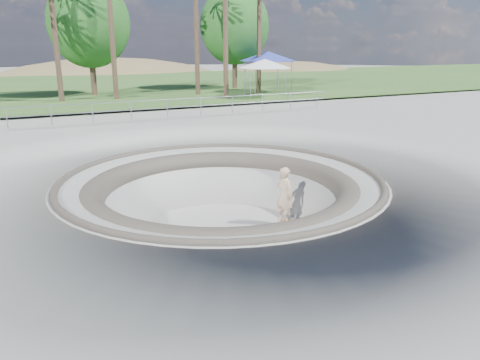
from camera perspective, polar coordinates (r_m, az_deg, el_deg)
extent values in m
plane|color=#A5A5A0|center=(14.85, -2.30, 0.14)|extent=(180.00, 180.00, 0.00)
torus|color=#A5A5A0|center=(15.52, -2.21, -6.97)|extent=(14.00, 14.00, 4.00)
cylinder|color=#A5A5A0|center=(15.50, -2.21, -6.80)|extent=(6.60, 6.60, 0.10)
torus|color=#554E44|center=(14.85, -2.30, 0.07)|extent=(10.24, 10.24, 0.24)
torus|color=#554E44|center=(14.98, -2.28, -1.51)|extent=(8.91, 8.91, 0.81)
cube|color=#356327|center=(47.58, -19.30, 10.68)|extent=(180.00, 36.00, 0.12)
ellipsoid|color=olive|center=(75.31, -15.21, 6.55)|extent=(61.60, 44.00, 28.60)
ellipsoid|color=olive|center=(77.34, 6.13, 9.14)|extent=(42.00, 30.00, 19.50)
cylinder|color=gray|center=(25.89, -13.22, 9.30)|extent=(25.00, 0.05, 0.05)
cylinder|color=gray|center=(25.94, -13.15, 8.32)|extent=(25.00, 0.05, 0.05)
cube|color=brown|center=(16.33, 5.37, -5.17)|extent=(0.83, 0.52, 0.02)
cylinder|color=#A2A3A7|center=(16.34, 5.37, -5.28)|extent=(0.10, 0.17, 0.04)
cylinder|color=#A2A3A7|center=(16.34, 5.37, -5.28)|extent=(0.10, 0.17, 0.04)
cylinder|color=white|center=(16.35, 5.36, -5.30)|extent=(0.07, 0.05, 0.06)
cylinder|color=white|center=(16.35, 5.36, -5.30)|extent=(0.07, 0.05, 0.06)
cylinder|color=white|center=(16.35, 5.36, -5.30)|extent=(0.07, 0.05, 0.06)
cylinder|color=white|center=(16.35, 5.36, -5.30)|extent=(0.07, 0.05, 0.06)
imported|color=#DBB08E|center=(16.00, 5.46, -1.84)|extent=(0.64, 0.81, 1.97)
cylinder|color=gray|center=(33.86, 2.14, 11.48)|extent=(0.06, 0.06, 2.04)
cylinder|color=gray|center=(35.15, 5.96, 11.58)|extent=(0.06, 0.06, 2.04)
cylinder|color=gray|center=(36.16, 0.17, 11.79)|extent=(0.06, 0.06, 2.04)
cylinder|color=gray|center=(37.37, 3.83, 11.90)|extent=(0.06, 0.06, 2.04)
cube|color=white|center=(35.54, 3.05, 13.49)|extent=(3.48, 3.48, 0.08)
cone|color=white|center=(35.52, 3.06, 14.01)|extent=(5.25, 5.25, 0.65)
cylinder|color=gray|center=(37.47, 2.43, 12.21)|extent=(0.06, 0.06, 2.40)
cylinder|color=gray|center=(39.01, 6.47, 12.29)|extent=(0.06, 0.06, 2.40)
cylinder|color=gray|center=(40.18, 0.32, 12.50)|extent=(0.06, 0.06, 2.40)
cylinder|color=gray|center=(41.61, 4.18, 12.59)|extent=(0.06, 0.06, 2.40)
cube|color=#313EB1|center=(39.47, 3.39, 14.30)|extent=(3.80, 3.80, 0.08)
cone|color=#313EB1|center=(39.46, 3.39, 14.86)|extent=(6.37, 6.37, 0.76)
cylinder|color=brown|center=(35.03, -21.61, 15.90)|extent=(0.36, 0.36, 8.78)
cylinder|color=brown|center=(35.40, -15.53, 19.02)|extent=(0.36, 0.36, 11.98)
cylinder|color=brown|center=(37.50, -5.33, 17.43)|extent=(0.36, 0.36, 9.50)
cylinder|color=brown|center=(35.06, -1.78, 17.69)|extent=(0.36, 0.36, 9.64)
cylinder|color=brown|center=(38.48, 2.37, 18.22)|extent=(0.36, 0.36, 10.54)
cylinder|color=brown|center=(38.64, -17.58, 13.47)|extent=(0.44, 0.44, 5.11)
ellipsoid|color=#245F20|center=(38.64, -17.96, 17.78)|extent=(6.10, 5.55, 6.66)
cylinder|color=brown|center=(42.97, -0.65, 14.41)|extent=(0.44, 0.44, 5.11)
ellipsoid|color=#245F20|center=(42.98, -0.66, 18.30)|extent=(6.10, 5.55, 6.66)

